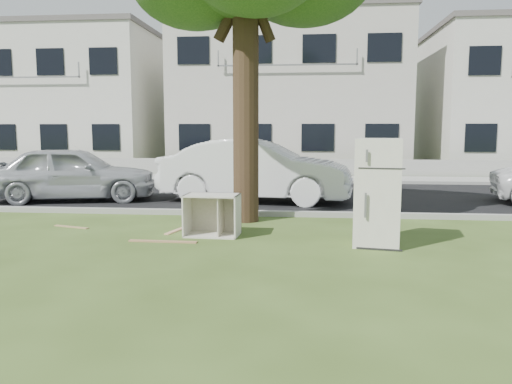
# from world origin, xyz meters

# --- Properties ---
(ground) EXTENTS (120.00, 120.00, 0.00)m
(ground) POSITION_xyz_m (0.00, 0.00, 0.00)
(ground) COLOR #374D1B
(road) EXTENTS (120.00, 7.00, 0.01)m
(road) POSITION_xyz_m (0.00, 6.00, 0.01)
(road) COLOR black
(road) RESTS_ON ground
(kerb_near) EXTENTS (120.00, 0.18, 0.12)m
(kerb_near) POSITION_xyz_m (0.00, 2.45, 0.00)
(kerb_near) COLOR gray
(kerb_near) RESTS_ON ground
(kerb_far) EXTENTS (120.00, 0.18, 0.12)m
(kerb_far) POSITION_xyz_m (0.00, 9.55, 0.00)
(kerb_far) COLOR gray
(kerb_far) RESTS_ON ground
(sidewalk) EXTENTS (120.00, 2.80, 0.01)m
(sidewalk) POSITION_xyz_m (0.00, 11.00, 0.01)
(sidewalk) COLOR gray
(sidewalk) RESTS_ON ground
(low_wall) EXTENTS (120.00, 0.15, 0.70)m
(low_wall) POSITION_xyz_m (0.00, 12.60, 0.35)
(low_wall) COLOR gray
(low_wall) RESTS_ON ground
(townhouse_left) EXTENTS (10.20, 8.16, 7.04)m
(townhouse_left) POSITION_xyz_m (-12.00, 17.50, 3.52)
(townhouse_left) COLOR silver
(townhouse_left) RESTS_ON ground
(townhouse_center) EXTENTS (11.22, 8.16, 7.44)m
(townhouse_center) POSITION_xyz_m (0.00, 17.50, 3.72)
(townhouse_center) COLOR beige
(townhouse_center) RESTS_ON ground
(fridge) EXTENTS (0.84, 0.80, 1.80)m
(fridge) POSITION_xyz_m (2.06, -0.25, 0.90)
(fridge) COLOR silver
(fridge) RESTS_ON ground
(cabinet) EXTENTS (1.01, 0.65, 0.77)m
(cabinet) POSITION_xyz_m (-0.84, 0.27, 0.38)
(cabinet) COLOR white
(cabinet) RESTS_ON ground
(plank_a) EXTENTS (1.21, 0.13, 0.02)m
(plank_a) POSITION_xyz_m (-1.60, -0.36, 0.01)
(plank_a) COLOR #A5794F
(plank_a) RESTS_ON ground
(plank_b) EXTENTS (0.81, 0.32, 0.02)m
(plank_b) POSITION_xyz_m (-3.80, 0.75, 0.01)
(plank_b) COLOR #A08354
(plank_b) RESTS_ON ground
(plank_c) EXTENTS (0.30, 0.84, 0.02)m
(plank_c) POSITION_xyz_m (-1.60, 0.63, 0.01)
(plank_c) COLOR tan
(plank_c) RESTS_ON ground
(car_center) EXTENTS (5.31, 2.41, 1.69)m
(car_center) POSITION_xyz_m (-0.48, 4.73, 0.85)
(car_center) COLOR silver
(car_center) RESTS_ON ground
(car_left) EXTENTS (4.73, 2.75, 1.51)m
(car_left) POSITION_xyz_m (-5.49, 4.39, 0.76)
(car_left) COLOR #B2B4B9
(car_left) RESTS_ON ground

